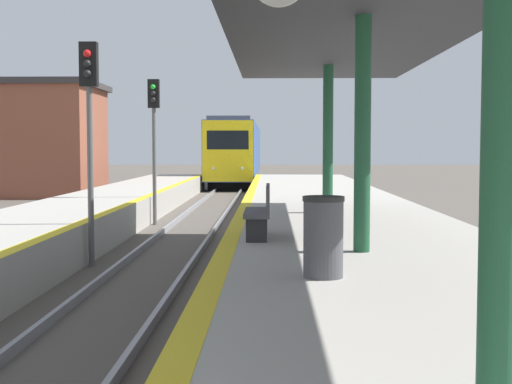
% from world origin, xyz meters
% --- Properties ---
extents(train, '(2.86, 23.61, 4.22)m').
position_xyz_m(train, '(0.00, 49.27, 2.15)').
color(train, black).
rests_on(train, ground).
extents(signal_mid, '(0.36, 0.31, 4.62)m').
position_xyz_m(signal_mid, '(-1.38, 13.25, 3.22)').
color(signal_mid, '#595959').
rests_on(signal_mid, ground).
extents(signal_far, '(0.36, 0.31, 4.62)m').
position_xyz_m(signal_far, '(-1.36, 21.23, 3.22)').
color(signal_far, '#595959').
rests_on(signal_far, ground).
extents(station_canopy, '(4.36, 19.42, 3.75)m').
position_xyz_m(station_canopy, '(3.73, 9.43, 4.47)').
color(station_canopy, '#1E5133').
rests_on(station_canopy, platform_right).
extents(trash_bin, '(0.51, 0.51, 0.99)m').
position_xyz_m(trash_bin, '(2.99, 7.28, 1.39)').
color(trash_bin, '#4C4C51').
rests_on(trash_bin, platform_right).
extents(bench, '(0.44, 1.54, 0.92)m').
position_xyz_m(bench, '(2.17, 11.06, 1.37)').
color(bench, '#4C4C51').
rests_on(bench, platform_right).
extents(station_building, '(10.15, 6.11, 5.75)m').
position_xyz_m(station_building, '(-11.42, 34.78, 2.89)').
color(station_building, brown).
rests_on(station_building, ground).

